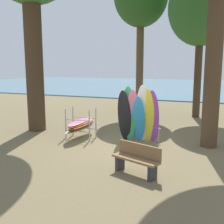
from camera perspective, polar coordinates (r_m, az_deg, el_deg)
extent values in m
plane|color=brown|center=(10.11, 2.37, -7.51)|extent=(80.00, 80.00, 0.00)
cube|color=slate|center=(41.24, 17.64, 5.14)|extent=(80.00, 36.00, 0.10)
cylinder|color=#42301E|center=(13.00, -16.03, 11.18)|extent=(0.79, 0.79, 6.82)
cylinder|color=#4C3823|center=(10.51, 20.61, 12.08)|extent=(0.60, 0.60, 7.08)
cylinder|color=#42301E|center=(16.54, 17.52, 7.56)|extent=(0.42, 0.42, 5.00)
ellipsoid|color=#33662D|center=(16.83, 18.19, 20.06)|extent=(3.63, 3.63, 4.18)
cylinder|color=brown|center=(18.16, 5.83, 10.12)|extent=(0.48, 0.48, 6.28)
ellipsoid|color=black|center=(10.58, 2.60, -0.91)|extent=(0.57, 0.64, 2.08)
ellipsoid|color=#339E56|center=(10.55, 3.58, -0.54)|extent=(0.58, 0.58, 2.23)
ellipsoid|color=pink|center=(10.55, 4.55, -0.87)|extent=(0.61, 0.77, 2.12)
ellipsoid|color=#2D8ED1|center=(10.57, 5.51, -1.55)|extent=(0.61, 0.68, 1.87)
ellipsoid|color=white|center=(10.53, 6.50, -0.40)|extent=(0.64, 0.81, 2.31)
ellipsoid|color=yellow|center=(10.54, 7.47, -0.78)|extent=(0.59, 0.73, 2.17)
ellipsoid|color=purple|center=(10.55, 8.44, -0.98)|extent=(0.58, 0.68, 2.10)
cylinder|color=#9EA0A5|center=(11.05, 1.94, -4.54)|extent=(0.04, 0.04, 0.55)
cylinder|color=#9EA0A5|center=(10.89, 9.75, -4.88)|extent=(0.04, 0.04, 0.55)
cylinder|color=#9EA0A5|center=(10.88, 5.84, -3.31)|extent=(1.64, 0.34, 0.04)
cylinder|color=#9EA0A5|center=(11.44, -9.68, -2.37)|extent=(0.05, 0.05, 1.25)
cylinder|color=#9EA0A5|center=(10.91, -4.75, -2.85)|extent=(0.05, 0.05, 1.25)
cylinder|color=#9EA0A5|center=(11.95, -8.16, -1.82)|extent=(0.05, 0.05, 1.25)
cylinder|color=#9EA0A5|center=(11.44, -3.39, -2.25)|extent=(0.05, 0.05, 1.25)
cylinder|color=#9EA0A5|center=(11.23, -7.24, -3.98)|extent=(1.10, 0.04, 0.04)
cylinder|color=#9EA0A5|center=(11.13, -7.29, -1.73)|extent=(1.10, 0.04, 0.04)
cylinder|color=#9EA0A5|center=(11.74, -5.81, -3.35)|extent=(1.10, 0.04, 0.04)
cylinder|color=#9EA0A5|center=(11.65, -5.85, -1.19)|extent=(1.10, 0.04, 0.04)
ellipsoid|color=white|center=(11.50, -6.73, -3.40)|extent=(0.57, 2.12, 0.06)
ellipsoid|color=orange|center=(11.45, -6.46, -3.14)|extent=(0.66, 2.13, 0.06)
ellipsoid|color=#339E56|center=(11.43, -6.37, -2.85)|extent=(0.54, 2.11, 0.06)
ellipsoid|color=red|center=(11.41, -6.28, -2.57)|extent=(0.59, 2.12, 0.06)
ellipsoid|color=yellow|center=(11.42, -6.53, -2.25)|extent=(0.60, 2.12, 0.06)
ellipsoid|color=pink|center=(11.42, -6.69, -1.94)|extent=(0.66, 2.13, 0.06)
cube|color=#2D2D33|center=(8.03, 1.67, -10.55)|extent=(0.20, 0.33, 0.42)
cube|color=#2D2D33|center=(7.41, 8.46, -12.45)|extent=(0.20, 0.33, 0.42)
cube|color=olive|center=(7.62, 4.94, -9.80)|extent=(1.45, 0.85, 0.06)
cube|color=olive|center=(7.69, 5.78, -7.91)|extent=(1.34, 0.53, 0.36)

